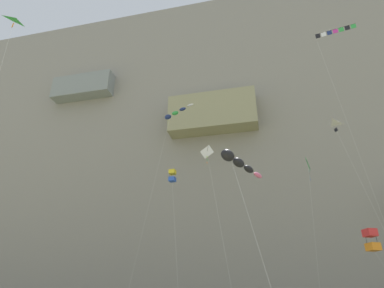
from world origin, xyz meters
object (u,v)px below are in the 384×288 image
at_px(kite_diamond_front_field, 308,169).
at_px(kite_diamond_mid_left, 208,160).
at_px(kite_windsock_low_right, 174,114).
at_px(kite_banner_high_right, 337,37).
at_px(kite_delta_low_center, 334,134).
at_px(kite_box_far_left, 372,240).
at_px(kite_windsock_high_left, 238,162).
at_px(kite_delta_low_left, 13,28).
at_px(kite_box_upper_right, 172,176).

relative_size(kite_diamond_front_field, kite_diamond_mid_left, 1.14).
bearing_deg(kite_windsock_low_right, kite_banner_high_right, -15.97).
distance_m(kite_diamond_mid_left, kite_banner_high_right, 22.62).
bearing_deg(kite_diamond_front_field, kite_diamond_mid_left, -134.55).
bearing_deg(kite_diamond_front_field, kite_windsock_low_right, -178.80).
distance_m(kite_diamond_front_field, kite_delta_low_center, 6.04).
height_order(kite_windsock_low_right, kite_box_far_left, kite_windsock_low_right).
xyz_separation_m(kite_windsock_low_right, kite_delta_low_center, (19.53, -4.83, -8.13)).
bearing_deg(kite_delta_low_center, kite_diamond_front_field, 115.79).
xyz_separation_m(kite_diamond_front_field, kite_banner_high_right, (4.78, -6.60, 13.95)).
xyz_separation_m(kite_box_far_left, kite_banner_high_right, (2.12, 2.62, 24.02)).
bearing_deg(kite_windsock_low_right, kite_diamond_front_field, 1.20).
height_order(kite_windsock_low_right, kite_diamond_mid_left, kite_windsock_low_right).
height_order(kite_windsock_high_left, kite_diamond_mid_left, kite_diamond_mid_left).
bearing_deg(kite_box_far_left, kite_banner_high_right, 51.11).
relative_size(kite_windsock_high_left, kite_delta_low_left, 0.45).
relative_size(kite_banner_high_right, kite_delta_low_center, 1.67).
relative_size(kite_diamond_front_field, kite_box_far_left, 2.45).
distance_m(kite_box_upper_right, kite_banner_high_right, 25.62).
bearing_deg(kite_box_upper_right, kite_windsock_low_right, 106.08).
bearing_deg(kite_box_far_left, kite_diamond_mid_left, -173.94).
bearing_deg(kite_delta_low_center, kite_windsock_low_right, 166.11).
relative_size(kite_windsock_low_right, kite_delta_low_left, 1.12).
xyz_separation_m(kite_diamond_mid_left, kite_banner_high_right, (15.23, 4.02, 16.24)).
distance_m(kite_diamond_mid_left, kite_delta_low_center, 14.63).
bearing_deg(kite_diamond_front_field, kite_delta_low_center, -64.21).
bearing_deg(kite_windsock_low_right, kite_windsock_high_left, -61.67).
bearing_deg(kite_windsock_high_left, kite_banner_high_right, 46.11).
distance_m(kite_windsock_low_right, kite_windsock_high_left, 26.55).
xyz_separation_m(kite_windsock_low_right, kite_diamond_front_field, (17.02, 0.36, -9.95)).
height_order(kite_windsock_high_left, kite_banner_high_right, kite_banner_high_right).
distance_m(kite_box_far_left, kite_delta_low_left, 35.03).
bearing_deg(kite_banner_high_right, kite_box_upper_right, 178.87).
relative_size(kite_windsock_low_right, kite_windsock_high_left, 2.52).
bearing_deg(kite_banner_high_right, kite_box_far_left, -128.89).
xyz_separation_m(kite_banner_high_right, kite_delta_low_center, (-2.27, 1.41, -12.13)).
bearing_deg(kite_banner_high_right, kite_diamond_mid_left, -165.23).
distance_m(kite_delta_low_left, kite_delta_low_center, 32.97).
distance_m(kite_windsock_high_left, kite_delta_low_left, 22.53).
xyz_separation_m(kite_windsock_low_right, kite_diamond_mid_left, (6.57, -10.25, -12.24)).
bearing_deg(kite_banner_high_right, kite_delta_low_center, 148.17).
bearing_deg(kite_banner_high_right, kite_windsock_high_left, -133.89).
bearing_deg(kite_delta_low_center, kite_box_upper_right, -176.75).
distance_m(kite_diamond_front_field, kite_box_far_left, 13.91).
bearing_deg(kite_box_upper_right, kite_diamond_mid_left, -42.08).
bearing_deg(kite_diamond_mid_left, kite_delta_low_center, 22.73).
xyz_separation_m(kite_windsock_low_right, kite_box_upper_right, (1.68, -5.84, -11.86)).
height_order(kite_windsock_high_left, kite_delta_low_left, kite_delta_low_left).
bearing_deg(kite_windsock_high_left, kite_box_far_left, 44.87).
height_order(kite_diamond_front_field, kite_banner_high_right, kite_banner_high_right).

